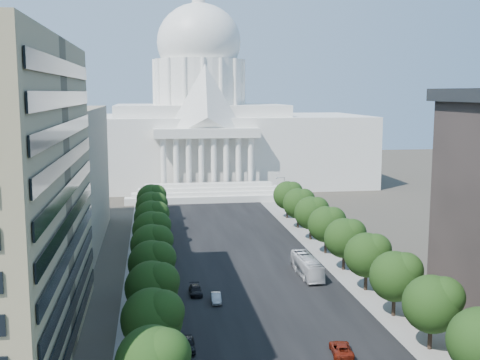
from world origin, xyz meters
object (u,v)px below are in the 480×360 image
car_dark_a (187,345)px  car_dark_b (196,291)px  car_silver (216,298)px  car_red (341,349)px  city_bus (307,266)px

car_dark_a → car_dark_b: (2.65, 21.75, -0.11)m
car_silver → car_dark_b: (-2.99, 4.14, -0.00)m
car_dark_a → car_dark_b: bearing=84.0°
car_red → car_dark_b: car_red is taller
car_dark_a → car_dark_b: car_dark_a is taller
city_bus → car_silver: bearing=-147.8°
car_dark_a → car_red: size_ratio=0.88×
car_silver → car_dark_a: bearing=-105.4°
car_red → city_bus: bearing=-89.7°
car_red → city_bus: (4.20, 33.33, 1.05)m
car_red → city_bus: 33.61m
car_silver → city_bus: 21.48m
car_silver → car_red: car_red is taller
car_red → city_bus: size_ratio=0.42×
car_silver → car_dark_b: car_silver is taller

